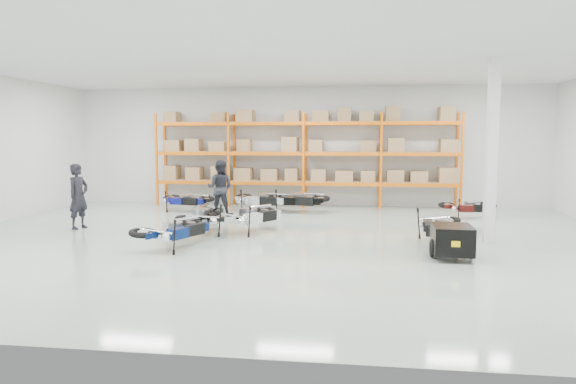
# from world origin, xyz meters

# --- Properties ---
(room) EXTENTS (18.00, 18.00, 18.00)m
(room) POSITION_xyz_m (0.00, 0.00, 2.25)
(room) COLOR #ABBFAF
(room) RESTS_ON ground
(pallet_rack) EXTENTS (11.28, 0.98, 3.62)m
(pallet_rack) POSITION_xyz_m (-0.00, 6.45, 2.26)
(pallet_rack) COLOR orange
(pallet_rack) RESTS_ON ground
(structural_column) EXTENTS (0.25, 0.25, 4.50)m
(structural_column) POSITION_xyz_m (5.20, 0.50, 2.25)
(structural_column) COLOR white
(structural_column) RESTS_ON ground
(moto_blue_centre) EXTENTS (1.62, 2.04, 1.19)m
(moto_blue_centre) POSITION_xyz_m (-2.27, -1.30, 0.56)
(moto_blue_centre) COLOR #07194A
(moto_blue_centre) RESTS_ON ground
(moto_silver_left) EXTENTS (1.88, 2.12, 1.24)m
(moto_silver_left) POSITION_xyz_m (-0.95, 0.97, 0.59)
(moto_silver_left) COLOR silver
(moto_silver_left) RESTS_ON ground
(moto_black_far_left) EXTENTS (1.05, 2.00, 1.27)m
(moto_black_far_left) POSITION_xyz_m (-2.16, 0.73, 0.60)
(moto_black_far_left) COLOR black
(moto_black_far_left) RESTS_ON ground
(moto_touring_right) EXTENTS (1.14, 1.93, 1.19)m
(moto_touring_right) POSITION_xyz_m (3.95, 0.06, 0.56)
(moto_touring_right) COLOR black
(moto_touring_right) RESTS_ON ground
(trailer) EXTENTS (0.90, 1.71, 0.71)m
(trailer) POSITION_xyz_m (3.95, -1.54, 0.42)
(trailer) COLOR black
(trailer) RESTS_ON ground
(moto_back_a) EXTENTS (1.88, 1.24, 1.12)m
(moto_back_a) POSITION_xyz_m (-4.02, 4.64, 0.53)
(moto_back_a) COLOR navy
(moto_back_a) RESTS_ON ground
(moto_back_b) EXTENTS (2.03, 1.29, 1.22)m
(moto_back_b) POSITION_xyz_m (-1.35, 4.84, 0.58)
(moto_back_b) COLOR silver
(moto_back_b) RESTS_ON ground
(moto_back_c) EXTENTS (2.09, 1.32, 1.26)m
(moto_back_c) POSITION_xyz_m (-0.12, 4.84, 0.59)
(moto_back_c) COLOR black
(moto_back_c) RESTS_ON ground
(moto_back_d) EXTENTS (1.65, 0.91, 1.03)m
(moto_back_d) POSITION_xyz_m (5.53, 4.25, 0.49)
(moto_back_d) COLOR #3E0D0C
(moto_back_d) RESTS_ON ground
(person_left) EXTENTS (0.60, 0.77, 1.85)m
(person_left) POSITION_xyz_m (-5.90, 0.91, 0.93)
(person_left) COLOR black
(person_left) RESTS_ON ground
(person_back) EXTENTS (0.92, 0.73, 1.84)m
(person_back) POSITION_xyz_m (-2.57, 3.88, 0.92)
(person_back) COLOR #202128
(person_back) RESTS_ON ground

